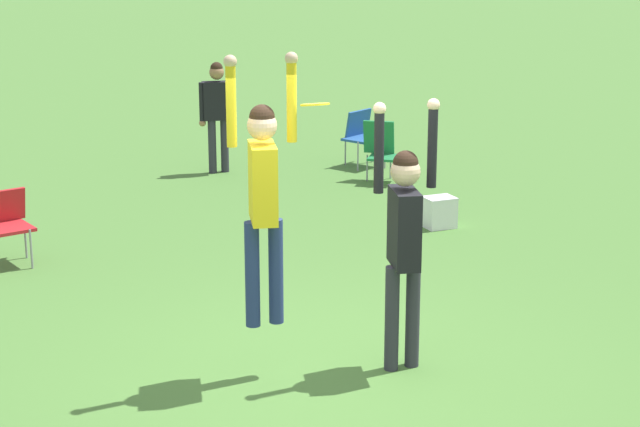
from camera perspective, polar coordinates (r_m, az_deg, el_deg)
ground_plane at (r=9.07m, az=0.10°, el=-8.43°), size 120.00×120.00×0.00m
person_jumping at (r=8.49m, az=-3.06°, el=1.60°), size 0.61×0.49×2.22m
person_defending at (r=8.76m, az=4.51°, el=-0.79°), size 0.59×0.47×2.28m
frisbee at (r=8.45m, az=-0.26°, el=5.84°), size 0.23×0.23×0.05m
camping_chair_0 at (r=12.22m, az=-16.40°, el=-0.35°), size 0.58×0.62×0.81m
camping_chair_2 at (r=15.56m, az=3.32°, el=3.50°), size 0.63×0.70×0.88m
camping_chair_3 at (r=16.59m, az=2.28°, el=4.30°), size 0.73×0.79×0.85m
person_spectator_near at (r=16.08m, az=-5.49°, el=5.68°), size 0.59×0.28×1.67m
cooler_box at (r=13.28m, az=6.38°, el=0.07°), size 0.37×0.30×0.38m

